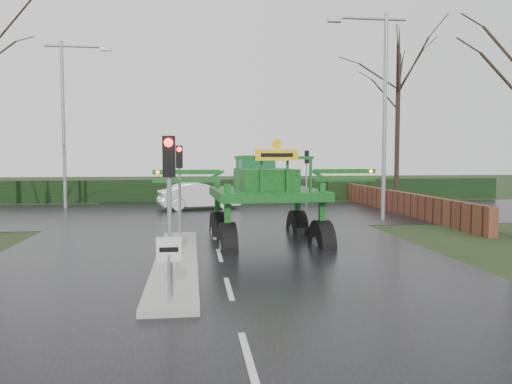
{
  "coord_description": "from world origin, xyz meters",
  "views": [
    {
      "loc": [
        -0.83,
        -11.46,
        3.08
      ],
      "look_at": [
        1.15,
        3.93,
        2.0
      ],
      "focal_mm": 35.0,
      "sensor_mm": 36.0,
      "label": 1
    }
  ],
  "objects": [
    {
      "name": "traffic_signal_far",
      "position": [
        6.5,
        20.01,
        2.59
      ],
      "size": [
        0.26,
        0.33,
        3.52
      ],
      "rotation": [
        0.0,
        0.0,
        3.14
      ],
      "color": "gray",
      "rests_on": "ground"
    },
    {
      "name": "traffic_signal_near",
      "position": [
        -1.3,
        -1.01,
        2.59
      ],
      "size": [
        0.26,
        0.33,
        3.52
      ],
      "color": "gray",
      "rests_on": "ground"
    },
    {
      "name": "hedge_row",
      "position": [
        0.0,
        24.0,
        0.75
      ],
      "size": [
        44.0,
        0.9,
        1.5
      ],
      "primitive_type": "cube",
      "color": "black",
      "rests_on": "ground"
    },
    {
      "name": "street_light_right",
      "position": [
        8.19,
        12.0,
        5.99
      ],
      "size": [
        3.85,
        0.3,
        10.0
      ],
      "color": "gray",
      "rests_on": "ground"
    },
    {
      "name": "median_island",
      "position": [
        -1.3,
        3.0,
        0.09
      ],
      "size": [
        1.2,
        10.0,
        0.16
      ],
      "primitive_type": "cube",
      "color": "gray",
      "rests_on": "ground"
    },
    {
      "name": "road_cross",
      "position": [
        0.0,
        16.0,
        0.01
      ],
      "size": [
        80.0,
        12.0,
        0.02
      ],
      "primitive_type": "cube",
      "color": "black",
      "rests_on": "ground"
    },
    {
      "name": "traffic_signal_mid",
      "position": [
        -1.3,
        7.49,
        2.59
      ],
      "size": [
        0.26,
        0.33,
        3.52
      ],
      "color": "gray",
      "rests_on": "ground"
    },
    {
      "name": "street_light_left_far",
      "position": [
        -8.19,
        20.0,
        5.99
      ],
      "size": [
        3.85,
        0.3,
        10.0
      ],
      "color": "gray",
      "rests_on": "ground"
    },
    {
      "name": "ground",
      "position": [
        0.0,
        0.0,
        0.0
      ],
      "size": [
        140.0,
        140.0,
        0.0
      ],
      "primitive_type": "plane",
      "color": "black",
      "rests_on": "ground"
    },
    {
      "name": "white_sedan",
      "position": [
        -0.43,
        18.15,
        0.0
      ],
      "size": [
        5.01,
        2.76,
        1.56
      ],
      "primitive_type": "imported",
      "rotation": [
        0.0,
        0.0,
        1.82
      ],
      "color": "silver",
      "rests_on": "ground"
    },
    {
      "name": "tree_right_far",
      "position": [
        13.0,
        21.0,
        6.5
      ],
      "size": [
        7.0,
        7.0,
        12.05
      ],
      "color": "black",
      "rests_on": "ground"
    },
    {
      "name": "road_main",
      "position": [
        0.0,
        10.0,
        0.0
      ],
      "size": [
        14.0,
        80.0,
        0.02
      ],
      "primitive_type": "cube",
      "color": "black",
      "rests_on": "ground"
    },
    {
      "name": "brick_wall",
      "position": [
        10.5,
        16.0,
        0.6
      ],
      "size": [
        0.4,
        20.0,
        1.2
      ],
      "primitive_type": "cube",
      "color": "#592D1E",
      "rests_on": "ground"
    },
    {
      "name": "crop_sprayer",
      "position": [
        0.32,
        5.3,
        2.18
      ],
      "size": [
        8.23,
        5.31,
        4.6
      ],
      "rotation": [
        0.0,
        0.0,
        0.05
      ],
      "color": "black",
      "rests_on": "ground"
    },
    {
      "name": "keep_left_sign",
      "position": [
        -1.3,
        -1.5,
        1.06
      ],
      "size": [
        0.5,
        0.07,
        1.35
      ],
      "color": "gray",
      "rests_on": "ground"
    }
  ]
}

